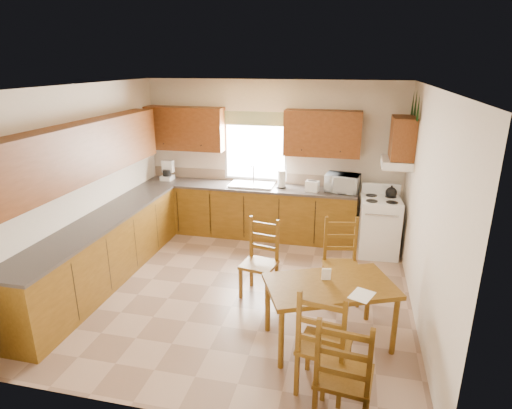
% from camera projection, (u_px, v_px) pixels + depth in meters
% --- Properties ---
extents(floor, '(4.50, 4.50, 0.00)m').
position_uv_depth(floor, '(241.00, 290.00, 5.88)').
color(floor, '#977761').
rests_on(floor, ground).
extents(ceiling, '(4.50, 4.50, 0.00)m').
position_uv_depth(ceiling, '(238.00, 87.00, 5.02)').
color(ceiling, brown).
rests_on(ceiling, floor).
extents(wall_left, '(4.50, 4.50, 0.00)m').
position_uv_depth(wall_left, '(83.00, 185.00, 5.93)').
color(wall_left, beige).
rests_on(wall_left, floor).
extents(wall_right, '(4.50, 4.50, 0.00)m').
position_uv_depth(wall_right, '(426.00, 209.00, 4.97)').
color(wall_right, beige).
rests_on(wall_right, floor).
extents(wall_back, '(4.50, 4.50, 0.00)m').
position_uv_depth(wall_back, '(272.00, 159.00, 7.53)').
color(wall_back, beige).
rests_on(wall_back, floor).
extents(wall_front, '(4.50, 4.50, 0.00)m').
position_uv_depth(wall_front, '(165.00, 279.00, 3.37)').
color(wall_front, beige).
rests_on(wall_front, floor).
extents(lower_cab_back, '(3.75, 0.60, 0.88)m').
position_uv_depth(lower_cab_back, '(248.00, 211.00, 7.62)').
color(lower_cab_back, brown).
rests_on(lower_cab_back, floor).
extents(lower_cab_left, '(0.60, 3.60, 0.88)m').
position_uv_depth(lower_cab_left, '(104.00, 252.00, 6.01)').
color(lower_cab_left, brown).
rests_on(lower_cab_left, floor).
extents(counter_back, '(3.75, 0.63, 0.04)m').
position_uv_depth(counter_back, '(248.00, 187.00, 7.47)').
color(counter_back, '#413A37').
rests_on(counter_back, lower_cab_back).
extents(counter_left, '(0.63, 3.60, 0.04)m').
position_uv_depth(counter_left, '(100.00, 221.00, 5.87)').
color(counter_left, '#413A37').
rests_on(counter_left, lower_cab_left).
extents(backsplash, '(3.75, 0.01, 0.18)m').
position_uv_depth(backsplash, '(252.00, 176.00, 7.71)').
color(backsplash, '#8C745E').
rests_on(backsplash, counter_back).
extents(upper_cab_back_left, '(1.41, 0.33, 0.75)m').
position_uv_depth(upper_cab_back_left, '(185.00, 129.00, 7.54)').
color(upper_cab_back_left, brown).
rests_on(upper_cab_back_left, wall_back).
extents(upper_cab_back_right, '(1.25, 0.33, 0.75)m').
position_uv_depth(upper_cab_back_right, '(322.00, 133.00, 7.03)').
color(upper_cab_back_right, brown).
rests_on(upper_cab_back_right, wall_back).
extents(upper_cab_left, '(0.33, 3.60, 0.75)m').
position_uv_depth(upper_cab_left, '(82.00, 152.00, 5.59)').
color(upper_cab_left, brown).
rests_on(upper_cab_left, wall_left).
extents(upper_cab_stove, '(0.33, 0.62, 0.62)m').
position_uv_depth(upper_cab_stove, '(403.00, 138.00, 6.36)').
color(upper_cab_stove, brown).
rests_on(upper_cab_stove, wall_right).
extents(range_hood, '(0.44, 0.62, 0.12)m').
position_uv_depth(range_hood, '(396.00, 163.00, 6.49)').
color(range_hood, white).
rests_on(range_hood, wall_right).
extents(window_frame, '(1.13, 0.02, 1.18)m').
position_uv_depth(window_frame, '(255.00, 147.00, 7.50)').
color(window_frame, white).
rests_on(window_frame, wall_back).
extents(window_pane, '(1.05, 0.01, 1.10)m').
position_uv_depth(window_pane, '(255.00, 147.00, 7.49)').
color(window_pane, white).
rests_on(window_pane, wall_back).
extents(window_valance, '(1.19, 0.01, 0.24)m').
position_uv_depth(window_valance, '(255.00, 119.00, 7.31)').
color(window_valance, '#3B5D2B').
rests_on(window_valance, wall_back).
extents(sink_basin, '(0.75, 0.45, 0.04)m').
position_uv_depth(sink_basin, '(252.00, 185.00, 7.44)').
color(sink_basin, silver).
rests_on(sink_basin, counter_back).
extents(pine_decal_a, '(0.22, 0.22, 0.36)m').
position_uv_depth(pine_decal_a, '(418.00, 107.00, 5.88)').
color(pine_decal_a, black).
rests_on(pine_decal_a, wall_right).
extents(pine_decal_b, '(0.22, 0.22, 0.36)m').
position_uv_depth(pine_decal_b, '(416.00, 102.00, 6.16)').
color(pine_decal_b, black).
rests_on(pine_decal_b, wall_right).
extents(pine_decal_c, '(0.22, 0.22, 0.36)m').
position_uv_depth(pine_decal_c, '(413.00, 103.00, 6.47)').
color(pine_decal_c, black).
rests_on(pine_decal_c, wall_right).
extents(stove, '(0.65, 0.66, 0.91)m').
position_uv_depth(stove, '(379.00, 227.00, 6.86)').
color(stove, white).
rests_on(stove, floor).
extents(coffeemaker, '(0.20, 0.23, 0.31)m').
position_uv_depth(coffeemaker, '(167.00, 172.00, 7.79)').
color(coffeemaker, white).
rests_on(coffeemaker, counter_back).
extents(paper_towel, '(0.15, 0.15, 0.30)m').
position_uv_depth(paper_towel, '(281.00, 179.00, 7.30)').
color(paper_towel, white).
rests_on(paper_towel, counter_back).
extents(toaster, '(0.23, 0.17, 0.18)m').
position_uv_depth(toaster, '(312.00, 186.00, 7.11)').
color(toaster, white).
rests_on(toaster, counter_back).
extents(microwave, '(0.55, 0.44, 0.30)m').
position_uv_depth(microwave, '(342.00, 183.00, 7.08)').
color(microwave, white).
rests_on(microwave, counter_back).
extents(dining_table, '(1.54, 1.24, 0.72)m').
position_uv_depth(dining_table, '(329.00, 313.00, 4.68)').
color(dining_table, brown).
rests_on(dining_table, floor).
extents(chair_near_left, '(0.51, 0.49, 1.10)m').
position_uv_depth(chair_near_left, '(345.00, 369.00, 3.56)').
color(chair_near_left, brown).
rests_on(chair_near_left, floor).
extents(chair_near_right, '(0.53, 0.51, 1.10)m').
position_uv_depth(chair_near_right, '(325.00, 339.00, 3.95)').
color(chair_near_right, brown).
rests_on(chair_near_right, floor).
extents(chair_far_left, '(0.50, 0.48, 1.03)m').
position_uv_depth(chair_far_left, '(259.00, 260.00, 5.60)').
color(chair_far_left, brown).
rests_on(chair_far_left, floor).
extents(chair_far_right, '(0.53, 0.51, 1.08)m').
position_uv_depth(chair_far_right, '(342.00, 262.00, 5.48)').
color(chair_far_right, brown).
rests_on(chair_far_right, floor).
extents(table_paper, '(0.29, 0.33, 0.00)m').
position_uv_depth(table_paper, '(362.00, 295.00, 4.35)').
color(table_paper, white).
rests_on(table_paper, dining_table).
extents(table_card, '(0.10, 0.04, 0.13)m').
position_uv_depth(table_card, '(326.00, 274.00, 4.64)').
color(table_card, white).
rests_on(table_card, dining_table).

